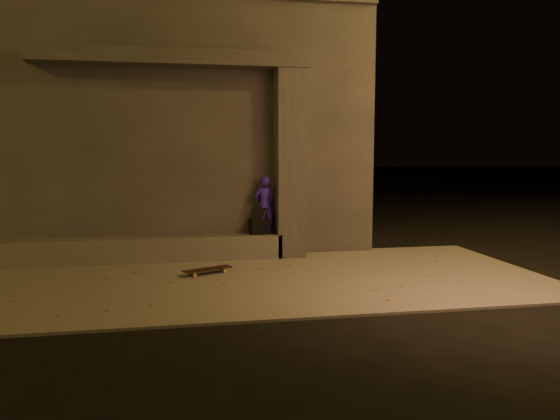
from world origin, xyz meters
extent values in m
plane|color=black|center=(0.00, 0.00, 0.00)|extent=(120.00, 120.00, 0.00)
cube|color=slate|center=(0.00, 2.00, 0.02)|extent=(11.00, 4.40, 0.04)
cube|color=#383633|center=(-1.00, 6.50, 2.60)|extent=(9.00, 5.00, 5.20)
cube|color=#53514B|center=(-1.50, 3.75, 0.27)|extent=(6.00, 0.55, 0.45)
cube|color=#383633|center=(1.70, 3.75, 1.84)|extent=(0.55, 0.55, 3.60)
cube|color=#383633|center=(-0.50, 3.80, 3.78)|extent=(5.00, 0.70, 0.28)
imported|color=#29158E|center=(1.20, 3.75, 1.05)|extent=(0.43, 0.30, 1.12)
cube|color=black|center=(1.10, 3.75, 0.64)|extent=(0.40, 0.29, 0.30)
cube|color=black|center=(1.10, 3.75, 0.90)|extent=(0.33, 0.09, 0.22)
cube|color=black|center=(0.02, 2.43, 0.12)|extent=(0.86, 0.56, 0.02)
cylinder|color=#B08646|center=(0.24, 2.63, 0.07)|extent=(0.07, 0.06, 0.06)
cylinder|color=#B08646|center=(0.31, 2.48, 0.07)|extent=(0.07, 0.06, 0.06)
cylinder|color=#B08646|center=(-0.27, 2.38, 0.07)|extent=(0.07, 0.06, 0.06)
cylinder|color=#B08646|center=(-0.20, 2.24, 0.07)|extent=(0.07, 0.06, 0.06)
cube|color=#99999E|center=(0.27, 2.55, 0.11)|extent=(0.12, 0.18, 0.02)
cube|color=#99999E|center=(-0.24, 2.31, 0.11)|extent=(0.12, 0.18, 0.02)
camera|label=1|loc=(-0.47, -6.61, 2.10)|focal=35.00mm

